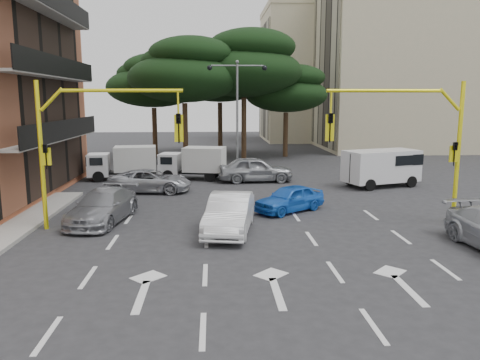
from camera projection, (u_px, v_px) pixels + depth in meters
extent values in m
plane|color=#28282B|center=(259.00, 240.00, 17.75)|extent=(120.00, 120.00, 0.00)
cube|color=gray|center=(237.00, 173.00, 33.48)|extent=(1.40, 6.00, 0.15)
cube|color=black|center=(43.00, 85.00, 24.00)|extent=(0.12, 14.72, 11.20)
cube|color=beige|center=(420.00, 63.00, 48.84)|extent=(20.00, 12.00, 18.00)
cube|color=black|center=(325.00, 68.00, 48.35)|extent=(0.12, 11.04, 16.20)
cube|color=beige|center=(326.00, 78.00, 60.41)|extent=(16.00, 12.00, 16.00)
cube|color=black|center=(264.00, 82.00, 60.04)|extent=(0.12, 11.04, 14.20)
cube|color=beige|center=(328.00, 10.00, 58.99)|extent=(16.15, 12.15, 0.70)
cylinder|color=#382616|center=(185.00, 133.00, 38.74)|extent=(0.44, 0.44, 4.95)
ellipsoid|color=black|center=(184.00, 78.00, 37.98)|extent=(9.15, 9.15, 3.87)
ellipsoid|color=black|center=(191.00, 54.00, 37.31)|extent=(6.86, 6.86, 2.86)
ellipsoid|color=black|center=(178.00, 62.00, 38.02)|extent=(6.07, 6.07, 2.64)
cylinder|color=#382616|center=(244.00, 129.00, 40.96)|extent=(0.44, 0.44, 5.40)
ellipsoid|color=black|center=(244.00, 72.00, 40.13)|extent=(9.98, 9.98, 4.22)
ellipsoid|color=black|center=(251.00, 47.00, 39.42)|extent=(7.49, 7.49, 3.12)
ellipsoid|color=black|center=(238.00, 55.00, 40.15)|extent=(6.62, 6.62, 2.88)
cylinder|color=#382616|center=(155.00, 133.00, 42.54)|extent=(0.44, 0.44, 4.50)
ellipsoid|color=black|center=(153.00, 87.00, 41.85)|extent=(8.32, 8.32, 3.52)
ellipsoid|color=black|center=(159.00, 68.00, 41.20)|extent=(6.24, 6.24, 2.60)
ellipsoid|color=black|center=(148.00, 74.00, 41.92)|extent=(5.52, 5.52, 2.40)
cylinder|color=#382616|center=(285.00, 135.00, 43.27)|extent=(0.44, 0.44, 4.05)
ellipsoid|color=black|center=(286.00, 95.00, 42.65)|extent=(7.49, 7.49, 3.17)
ellipsoid|color=black|center=(294.00, 77.00, 42.03)|extent=(5.62, 5.62, 2.34)
ellipsoid|color=black|center=(280.00, 83.00, 42.73)|extent=(4.97, 4.97, 2.16)
cylinder|color=#382616|center=(220.00, 128.00, 45.80)|extent=(0.44, 0.44, 4.95)
ellipsoid|color=black|center=(220.00, 82.00, 45.04)|extent=(9.15, 9.15, 3.87)
ellipsoid|color=black|center=(226.00, 61.00, 44.36)|extent=(6.86, 6.86, 2.86)
ellipsoid|color=black|center=(215.00, 68.00, 45.08)|extent=(6.07, 6.07, 2.64)
cylinder|color=yellow|center=(458.00, 154.00, 19.70)|extent=(0.18, 0.18, 6.00)
cylinder|color=yellow|center=(449.00, 99.00, 19.28)|extent=(0.95, 0.14, 0.95)
cylinder|color=yellow|center=(385.00, 91.00, 19.07)|extent=(4.80, 0.14, 0.14)
cylinder|color=yellow|center=(331.00, 102.00, 19.02)|extent=(0.08, 0.08, 0.90)
imported|color=black|center=(330.00, 128.00, 19.20)|extent=(0.20, 0.24, 1.20)
cube|color=yellow|center=(330.00, 128.00, 19.28)|extent=(0.36, 0.06, 1.10)
imported|color=black|center=(455.00, 154.00, 19.54)|extent=(0.16, 0.20, 1.00)
cube|color=yellow|center=(454.00, 154.00, 19.64)|extent=(0.35, 0.08, 0.70)
cylinder|color=yellow|center=(41.00, 156.00, 18.72)|extent=(0.18, 0.18, 6.00)
cylinder|color=yellow|center=(51.00, 99.00, 18.36)|extent=(0.95, 0.14, 0.95)
cylinder|color=yellow|center=(122.00, 91.00, 18.46)|extent=(4.80, 0.14, 0.14)
cylinder|color=yellow|center=(178.00, 102.00, 18.66)|extent=(0.08, 0.08, 0.90)
imported|color=black|center=(179.00, 128.00, 18.84)|extent=(0.20, 0.24, 1.20)
cube|color=yellow|center=(179.00, 128.00, 18.92)|extent=(0.36, 0.06, 1.10)
imported|color=black|center=(46.00, 157.00, 18.58)|extent=(0.16, 0.20, 1.00)
cube|color=yellow|center=(47.00, 157.00, 18.68)|extent=(0.35, 0.08, 0.70)
cylinder|color=slate|center=(237.00, 119.00, 32.83)|extent=(0.16, 0.16, 7.50)
cylinder|color=slate|center=(224.00, 66.00, 32.15)|extent=(1.80, 0.10, 0.10)
sphere|color=black|center=(210.00, 68.00, 32.12)|extent=(0.36, 0.36, 0.36)
cylinder|color=slate|center=(250.00, 66.00, 32.26)|extent=(1.80, 0.10, 0.10)
sphere|color=black|center=(265.00, 68.00, 32.34)|extent=(0.36, 0.36, 0.36)
sphere|color=slate|center=(237.00, 62.00, 32.16)|extent=(0.24, 0.24, 0.24)
imported|color=silver|center=(230.00, 213.00, 18.67)|extent=(2.35, 4.82, 1.52)
imported|color=blue|center=(290.00, 198.00, 22.14)|extent=(3.83, 3.33, 1.25)
imported|color=gray|center=(103.00, 206.00, 20.19)|extent=(2.74, 5.06, 1.39)
imported|color=#AEB0B6|center=(150.00, 181.00, 26.78)|extent=(4.87, 2.64, 1.30)
imported|color=#999CA1|center=(255.00, 169.00, 30.12)|extent=(4.84, 2.11, 1.62)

